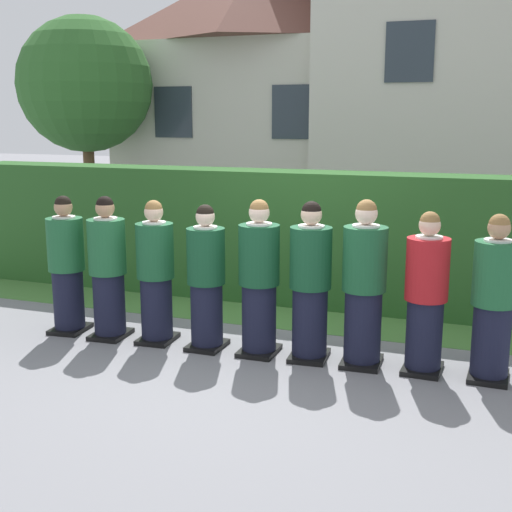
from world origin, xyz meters
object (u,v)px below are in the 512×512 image
at_px(student_front_row_2, 156,275).
at_px(student_front_row_5, 310,285).
at_px(student_front_row_4, 259,282).
at_px(student_front_row_8, 494,302).
at_px(student_front_row_6, 364,288).
at_px(student_in_red_blazer, 426,297).
at_px(student_front_row_1, 108,271).
at_px(student_front_row_3, 206,281).
at_px(student_front_row_0, 67,268).

height_order(student_front_row_2, student_front_row_5, student_front_row_5).
relative_size(student_front_row_4, student_front_row_8, 1.03).
bearing_deg(student_front_row_6, student_in_red_blazer, 1.49).
bearing_deg(student_front_row_2, student_front_row_8, 1.54).
height_order(student_front_row_4, student_front_row_6, student_front_row_6).
bearing_deg(student_front_row_1, student_front_row_2, 4.89).
bearing_deg(student_front_row_3, student_front_row_5, 3.30).
height_order(student_front_row_1, student_front_row_5, student_front_row_5).
bearing_deg(student_front_row_5, student_front_row_2, -178.30).
relative_size(student_front_row_0, student_front_row_4, 0.97).
xyz_separation_m(student_front_row_1, student_front_row_8, (4.08, 0.14, -0.01)).
bearing_deg(student_front_row_1, student_front_row_0, 178.24).
distance_m(student_front_row_3, student_front_row_5, 1.13).
relative_size(student_front_row_0, student_front_row_6, 0.95).
relative_size(student_front_row_0, student_in_red_blazer, 1.00).
bearing_deg(student_front_row_6, student_front_row_2, -178.32).
bearing_deg(student_in_red_blazer, student_front_row_8, 1.04).
bearing_deg(student_front_row_8, student_front_row_0, -178.44).
height_order(student_in_red_blazer, student_front_row_8, student_front_row_8).
bearing_deg(student_front_row_6, student_front_row_3, -177.24).
xyz_separation_m(student_front_row_0, student_front_row_6, (3.42, 0.10, 0.04)).
xyz_separation_m(student_front_row_1, student_front_row_3, (1.19, 0.04, -0.02)).
xyz_separation_m(student_front_row_4, student_front_row_5, (0.54, 0.03, 0.00)).
xyz_separation_m(student_front_row_4, student_in_red_blazer, (1.69, 0.07, -0.02)).
xyz_separation_m(student_front_row_1, student_in_red_blazer, (3.46, 0.13, -0.01)).
distance_m(student_front_row_0, student_front_row_5, 2.87).
height_order(student_front_row_2, student_in_red_blazer, student_in_red_blazer).
bearing_deg(student_in_red_blazer, student_front_row_2, -178.36).
distance_m(student_front_row_4, student_front_row_6, 1.09).
bearing_deg(student_front_row_0, student_in_red_blazer, 1.64).
height_order(student_front_row_5, student_in_red_blazer, student_front_row_5).
xyz_separation_m(student_front_row_4, student_front_row_8, (2.30, 0.08, -0.02)).
height_order(student_front_row_1, student_front_row_8, student_front_row_1).
xyz_separation_m(student_front_row_1, student_front_row_5, (2.31, 0.10, 0.02)).
xyz_separation_m(student_front_row_2, student_front_row_3, (0.61, -0.01, -0.01)).
height_order(student_front_row_1, student_in_red_blazer, student_front_row_1).
height_order(student_front_row_1, student_front_row_6, student_front_row_6).
bearing_deg(student_front_row_0, student_front_row_3, 0.61).
bearing_deg(student_front_row_8, student_front_row_1, -177.99).
bearing_deg(student_front_row_2, student_front_row_6, 1.68).
height_order(student_front_row_0, student_front_row_6, student_front_row_6).
distance_m(student_front_row_2, student_front_row_6, 2.29).
relative_size(student_front_row_1, student_front_row_2, 1.02).
xyz_separation_m(student_front_row_3, student_front_row_5, (1.13, 0.07, 0.04)).
bearing_deg(student_front_row_4, student_front_row_8, 1.90).
height_order(student_front_row_0, student_front_row_3, student_front_row_0).
bearing_deg(student_front_row_8, student_front_row_3, -177.87).
xyz_separation_m(student_front_row_6, student_in_red_blazer, (0.60, 0.02, -0.04)).
relative_size(student_front_row_6, student_front_row_8, 1.05).
bearing_deg(student_front_row_0, student_front_row_8, 1.56).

